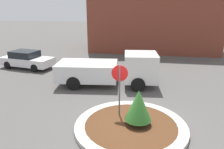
% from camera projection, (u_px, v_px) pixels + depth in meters
% --- Properties ---
extents(ground_plane, '(120.00, 120.00, 0.00)m').
position_uv_depth(ground_plane, '(131.00, 128.00, 9.01)').
color(ground_plane, '#514F4C').
extents(traffic_island, '(4.61, 4.61, 0.18)m').
position_uv_depth(traffic_island, '(131.00, 126.00, 8.98)').
color(traffic_island, '#BCB7AD').
rests_on(traffic_island, ground_plane).
extents(stop_sign, '(0.70, 0.07, 2.48)m').
position_uv_depth(stop_sign, '(120.00, 82.00, 9.30)').
color(stop_sign, '#4C4C51').
rests_on(stop_sign, ground_plane).
extents(island_shrub, '(1.09, 1.09, 1.49)m').
position_uv_depth(island_shrub, '(138.00, 105.00, 8.70)').
color(island_shrub, brown).
rests_on(island_shrub, traffic_island).
extents(utility_truck, '(6.37, 2.89, 2.05)m').
position_uv_depth(utility_truck, '(111.00, 69.00, 13.65)').
color(utility_truck, silver).
rests_on(utility_truck, ground_plane).
extents(storefront_building, '(13.41, 6.07, 7.21)m').
position_uv_depth(storefront_building, '(154.00, 17.00, 23.85)').
color(storefront_building, brown).
rests_on(storefront_building, ground_plane).
extents(parked_sedan_white, '(4.44, 2.42, 1.39)m').
position_uv_depth(parked_sedan_white, '(27.00, 59.00, 17.52)').
color(parked_sedan_white, silver).
rests_on(parked_sedan_white, ground_plane).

